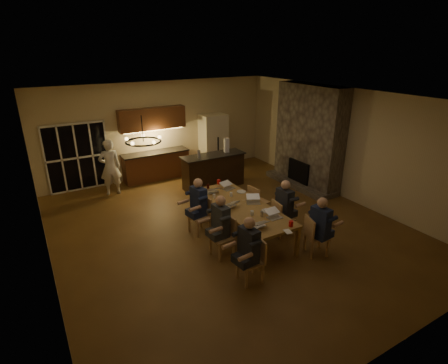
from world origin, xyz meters
TOP-DOWN VIEW (x-y plane):
  - floor at (0.00, 0.00)m, footprint 9.00×9.00m
  - back_wall at (0.00, 4.52)m, footprint 8.00×0.04m
  - left_wall at (-4.02, 0.00)m, footprint 0.04×9.00m
  - right_wall at (4.02, 0.00)m, footprint 0.04×9.00m
  - ceiling at (0.00, 0.00)m, footprint 8.00×9.00m
  - french_doors at (-2.70, 4.47)m, footprint 1.86×0.08m
  - fireplace at (3.70, 1.20)m, footprint 0.58×2.50m
  - kitchenette at (-0.30, 4.20)m, footprint 2.24×0.68m
  - refrigerator at (1.90, 4.15)m, footprint 0.90×0.68m
  - dining_table at (0.16, -0.44)m, footprint 1.10×2.96m
  - bar_island at (1.01, 2.54)m, footprint 2.04×0.71m
  - chair_left_near at (-0.71, -2.05)m, footprint 0.48×0.48m
  - chair_left_mid at (-0.73, -1.01)m, footprint 0.48×0.48m
  - chair_left_far at (-0.70, 0.13)m, footprint 0.51×0.51m
  - chair_right_near at (1.07, -2.00)m, footprint 0.55×0.55m
  - chair_right_mid at (0.99, -0.97)m, footprint 0.50×0.50m
  - chair_right_far at (1.03, 0.09)m, footprint 0.50×0.50m
  - person_left_near at (-0.74, -2.04)m, footprint 0.66×0.66m
  - person_right_near at (1.05, -2.08)m, footprint 0.67×0.67m
  - person_left_mid at (-0.72, -0.93)m, footprint 0.64×0.64m
  - person_right_mid at (1.03, -0.93)m, footprint 0.62×0.62m
  - person_left_far at (-0.68, 0.21)m, footprint 0.69×0.69m
  - standing_person at (-1.94, 3.61)m, footprint 0.66×0.46m
  - chandelier at (-2.25, -0.95)m, footprint 0.62×0.62m
  - laptop_a at (-0.12, -1.44)m, footprint 0.34×0.31m
  - laptop_b at (0.43, -1.33)m, footprint 0.32×0.28m
  - laptop_c at (-0.15, -0.33)m, footprint 0.39×0.37m
  - laptop_d at (0.46, -0.46)m, footprint 0.41×0.40m
  - laptop_e at (-0.09, 0.64)m, footprint 0.33×0.30m
  - laptop_f at (0.40, 0.59)m, footprint 0.37×0.34m
  - mug_front at (0.07, -0.96)m, footprint 0.08×0.08m
  - mug_mid at (0.21, 0.15)m, footprint 0.07×0.07m
  - mug_back at (-0.21, 0.28)m, footprint 0.07×0.07m
  - redcup_near at (0.48, -1.80)m, footprint 0.09×0.09m
  - redcup_mid at (-0.27, -0.10)m, footprint 0.10×0.10m
  - redcup_far at (0.35, 1.04)m, footprint 0.10×0.10m
  - can_silver at (0.22, -1.13)m, footprint 0.07×0.07m
  - can_cola at (-0.04, 0.91)m, footprint 0.07×0.07m
  - plate_near at (0.46, -0.98)m, footprint 0.23×0.23m
  - plate_left at (-0.20, -1.36)m, footprint 0.27×0.27m
  - plate_far at (0.58, 0.25)m, footprint 0.24×0.24m
  - notepad at (0.28, -1.95)m, footprint 0.17×0.21m
  - bar_bottle at (0.48, 2.47)m, footprint 0.09×0.09m
  - bar_blender at (1.52, 2.58)m, footprint 0.17×0.17m

SIDE VIEW (x-z plane):
  - floor at x=0.00m, z-range 0.00..0.00m
  - dining_table at x=0.16m, z-range 0.00..0.75m
  - chair_left_near at x=-0.71m, z-range 0.00..0.89m
  - chair_left_mid at x=-0.73m, z-range 0.00..0.89m
  - chair_left_far at x=-0.70m, z-range 0.00..0.89m
  - chair_right_near at x=1.07m, z-range 0.00..0.89m
  - chair_right_mid at x=0.99m, z-range 0.00..0.89m
  - chair_right_far at x=1.03m, z-range 0.00..0.89m
  - bar_island at x=1.01m, z-range 0.00..1.08m
  - person_left_near at x=-0.74m, z-range 0.00..1.38m
  - person_right_near at x=1.05m, z-range 0.00..1.38m
  - person_left_mid at x=-0.72m, z-range 0.00..1.38m
  - person_right_mid at x=1.03m, z-range 0.00..1.38m
  - person_left_far at x=-0.68m, z-range 0.00..1.38m
  - notepad at x=0.28m, z-range 0.75..0.76m
  - plate_near at x=0.46m, z-range 0.75..0.77m
  - plate_left at x=-0.20m, z-range 0.75..0.77m
  - plate_far at x=0.58m, z-range 0.75..0.77m
  - mug_front at x=0.07m, z-range 0.75..0.85m
  - mug_mid at x=0.21m, z-range 0.75..0.85m
  - mug_back at x=-0.21m, z-range 0.75..0.85m
  - redcup_near at x=0.48m, z-range 0.75..0.87m
  - redcup_mid at x=-0.27m, z-range 0.75..0.87m
  - redcup_far at x=0.35m, z-range 0.75..0.87m
  - can_silver at x=0.22m, z-range 0.75..0.87m
  - can_cola at x=-0.04m, z-range 0.75..0.87m
  - laptop_a at x=-0.12m, z-range 0.75..0.98m
  - laptop_b at x=0.43m, z-range 0.75..0.98m
  - laptop_c at x=-0.15m, z-range 0.75..0.98m
  - laptop_d at x=0.46m, z-range 0.75..0.98m
  - laptop_e at x=-0.09m, z-range 0.75..0.98m
  - laptop_f at x=0.40m, z-range 0.75..0.98m
  - standing_person at x=-1.94m, z-range 0.00..1.73m
  - refrigerator at x=1.90m, z-range 0.00..2.00m
  - french_doors at x=-2.70m, z-range 0.00..2.10m
  - kitchenette at x=-0.30m, z-range 0.00..2.40m
  - bar_bottle at x=0.48m, z-range 1.08..1.32m
  - bar_blender at x=1.52m, z-range 1.08..1.53m
  - back_wall at x=0.00m, z-range 0.00..3.20m
  - left_wall at x=-4.02m, z-range 0.00..3.20m
  - right_wall at x=4.02m, z-range 0.00..3.20m
  - fireplace at x=3.70m, z-range 0.00..3.20m
  - chandelier at x=-2.25m, z-range 2.73..2.77m
  - ceiling at x=0.00m, z-range 3.20..3.24m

